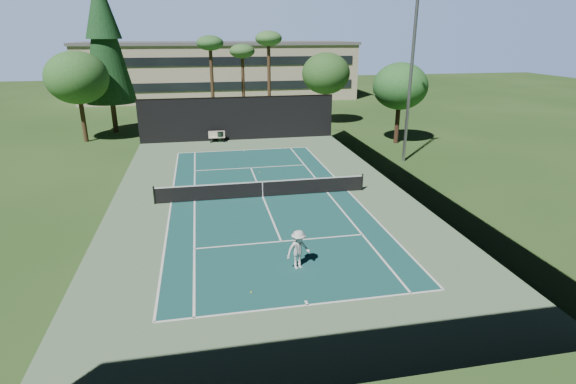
# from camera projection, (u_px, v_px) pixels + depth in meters

# --- Properties ---
(ground) EXTENTS (160.00, 160.00, 0.00)m
(ground) POSITION_uv_depth(u_px,v_px,m) (263.00, 197.00, 27.57)
(ground) COLOR #28491B
(ground) RESTS_ON ground
(apron_slab) EXTENTS (18.00, 32.00, 0.01)m
(apron_slab) POSITION_uv_depth(u_px,v_px,m) (263.00, 197.00, 27.57)
(apron_slab) COLOR #5D7C57
(apron_slab) RESTS_ON ground
(court_surface) EXTENTS (10.97, 23.77, 0.01)m
(court_surface) POSITION_uv_depth(u_px,v_px,m) (263.00, 197.00, 27.57)
(court_surface) COLOR #184C49
(court_surface) RESTS_ON ground
(court_lines) EXTENTS (11.07, 23.87, 0.01)m
(court_lines) POSITION_uv_depth(u_px,v_px,m) (263.00, 197.00, 27.57)
(court_lines) COLOR white
(court_lines) RESTS_ON ground
(tennis_net) EXTENTS (12.90, 0.10, 1.10)m
(tennis_net) POSITION_uv_depth(u_px,v_px,m) (263.00, 188.00, 27.39)
(tennis_net) COLOR black
(tennis_net) RESTS_ON ground
(fence) EXTENTS (18.04, 32.05, 4.03)m
(fence) POSITION_uv_depth(u_px,v_px,m) (262.00, 165.00, 26.96)
(fence) COLOR black
(fence) RESTS_ON ground
(player) EXTENTS (1.27, 0.96, 1.74)m
(player) POSITION_uv_depth(u_px,v_px,m) (298.00, 249.00, 18.96)
(player) COLOR silver
(player) RESTS_ON ground
(tennis_ball_a) EXTENTS (0.07, 0.07, 0.07)m
(tennis_ball_a) POSITION_uv_depth(u_px,v_px,m) (251.00, 292.00, 17.37)
(tennis_ball_a) COLOR yellow
(tennis_ball_a) RESTS_ON ground
(tennis_ball_b) EXTENTS (0.06, 0.06, 0.06)m
(tennis_ball_b) POSITION_uv_depth(u_px,v_px,m) (202.00, 197.00, 27.43)
(tennis_ball_b) COLOR #CEE434
(tennis_ball_b) RESTS_ON ground
(tennis_ball_c) EXTENTS (0.08, 0.08, 0.08)m
(tennis_ball_c) POSITION_uv_depth(u_px,v_px,m) (260.00, 172.00, 32.35)
(tennis_ball_c) COLOR gold
(tennis_ball_c) RESTS_ON ground
(tennis_ball_d) EXTENTS (0.07, 0.07, 0.07)m
(tennis_ball_d) POSITION_uv_depth(u_px,v_px,m) (166.00, 188.00, 29.12)
(tennis_ball_d) COLOR #CEF437
(tennis_ball_d) RESTS_ON ground
(park_bench) EXTENTS (1.50, 0.45, 1.02)m
(park_bench) POSITION_uv_depth(u_px,v_px,m) (217.00, 136.00, 41.31)
(park_bench) COLOR beige
(park_bench) RESTS_ON ground
(trash_bin) EXTENTS (0.56, 0.56, 0.95)m
(trash_bin) POSITION_uv_depth(u_px,v_px,m) (220.00, 137.00, 41.52)
(trash_bin) COLOR black
(trash_bin) RESTS_ON ground
(pine_tree) EXTENTS (4.80, 4.80, 15.00)m
(pine_tree) POSITION_uv_depth(u_px,v_px,m) (103.00, 33.00, 42.57)
(pine_tree) COLOR #48321E
(pine_tree) RESTS_ON ground
(palm_a) EXTENTS (2.80, 2.80, 9.32)m
(palm_a) POSITION_uv_depth(u_px,v_px,m) (210.00, 47.00, 46.68)
(palm_a) COLOR #48321F
(palm_a) RESTS_ON ground
(palm_b) EXTENTS (2.80, 2.80, 8.42)m
(palm_b) POSITION_uv_depth(u_px,v_px,m) (242.00, 54.00, 49.44)
(palm_b) COLOR #4A311F
(palm_b) RESTS_ON ground
(palm_c) EXTENTS (2.80, 2.80, 9.77)m
(palm_c) POSITION_uv_depth(u_px,v_px,m) (269.00, 42.00, 46.70)
(palm_c) COLOR #4C3320
(palm_c) RESTS_ON ground
(decid_tree_a) EXTENTS (5.12, 5.12, 7.62)m
(decid_tree_a) POSITION_uv_depth(u_px,v_px,m) (326.00, 74.00, 47.92)
(decid_tree_a) COLOR #4F3621
(decid_tree_a) RESTS_ON ground
(decid_tree_b) EXTENTS (4.80, 4.80, 7.14)m
(decid_tree_b) POSITION_uv_depth(u_px,v_px,m) (400.00, 86.00, 39.50)
(decid_tree_b) COLOR #3F271B
(decid_tree_b) RESTS_ON ground
(decid_tree_c) EXTENTS (5.44, 5.44, 8.09)m
(decid_tree_c) POSITION_uv_depth(u_px,v_px,m) (77.00, 78.00, 39.78)
(decid_tree_c) COLOR #47321E
(decid_tree_c) RESTS_ON ground
(campus_building) EXTENTS (40.50, 12.50, 8.30)m
(campus_building) POSITION_uv_depth(u_px,v_px,m) (221.00, 70.00, 68.71)
(campus_building) COLOR #B5A78C
(campus_building) RESTS_ON ground
(light_pole) EXTENTS (0.90, 0.25, 12.22)m
(light_pole) POSITION_uv_depth(u_px,v_px,m) (411.00, 77.00, 33.13)
(light_pole) COLOR gray
(light_pole) RESTS_ON ground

